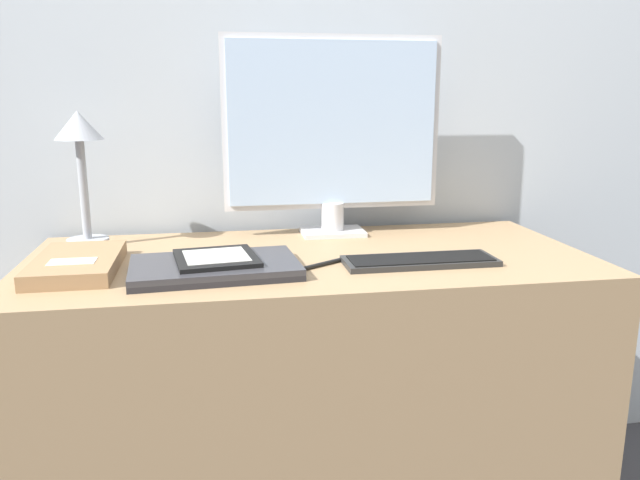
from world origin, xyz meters
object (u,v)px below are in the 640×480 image
object	(u,v)px
ereader	(216,258)
pen	(316,265)
keyboard	(420,261)
notebook	(77,264)
laptop	(215,267)
monitor	(333,131)
desk_lamp	(80,152)

from	to	relation	value
ereader	pen	bearing A→B (deg)	-1.39
keyboard	notebook	bearing A→B (deg)	174.49
keyboard	notebook	distance (m)	0.71
pen	ereader	bearing A→B (deg)	178.61
keyboard	laptop	bearing A→B (deg)	179.37
pen	keyboard	bearing A→B (deg)	-2.62
monitor	notebook	world-z (taller)	monitor
laptop	notebook	bearing A→B (deg)	167.07
notebook	laptop	bearing A→B (deg)	-12.93
desk_lamp	keyboard	bearing A→B (deg)	-21.40
keyboard	desk_lamp	world-z (taller)	desk_lamp
monitor	desk_lamp	xyz separation A→B (m)	(-0.59, -0.03, -0.04)
ereader	desk_lamp	bearing A→B (deg)	137.86
laptop	notebook	xyz separation A→B (m)	(-0.28, 0.06, 0.00)
keyboard	desk_lamp	xyz separation A→B (m)	(-0.72, 0.28, 0.21)
monitor	desk_lamp	world-z (taller)	monitor
monitor	keyboard	size ratio (longest dim) A/B	1.68
desk_lamp	pen	world-z (taller)	desk_lamp
monitor	laptop	size ratio (longest dim) A/B	1.58
ereader	laptop	bearing A→B (deg)	-109.82
keyboard	ereader	size ratio (longest dim) A/B	1.73
keyboard	desk_lamp	bearing A→B (deg)	158.60
monitor	notebook	xyz separation A→B (m)	(-0.58, -0.25, -0.25)
laptop	desk_lamp	size ratio (longest dim) A/B	1.09
keyboard	ereader	xyz separation A→B (m)	(-0.43, 0.02, 0.02)
keyboard	pen	bearing A→B (deg)	177.38
laptop	ereader	world-z (taller)	ereader
desk_lamp	pen	distance (m)	0.61
laptop	pen	world-z (taller)	laptop
notebook	pen	world-z (taller)	notebook
monitor	desk_lamp	distance (m)	0.60
keyboard	ereader	bearing A→B (deg)	177.97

